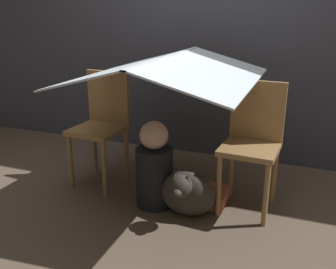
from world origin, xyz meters
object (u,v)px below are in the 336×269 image
person_front (154,169)px  chair_right (252,140)px  chair_left (102,123)px  dog (186,193)px

person_front → chair_right: bearing=19.2°
chair_left → dog: 0.92m
chair_right → chair_left: bearing=-176.1°
person_front → dog: (0.27, -0.08, -0.10)m
chair_right → dog: (-0.37, -0.30, -0.32)m
chair_left → person_front: (0.54, -0.22, -0.22)m
chair_right → dog: bearing=-136.6°
dog → chair_left: bearing=159.2°
chair_left → dog: chair_left is taller
chair_left → chair_right: same height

